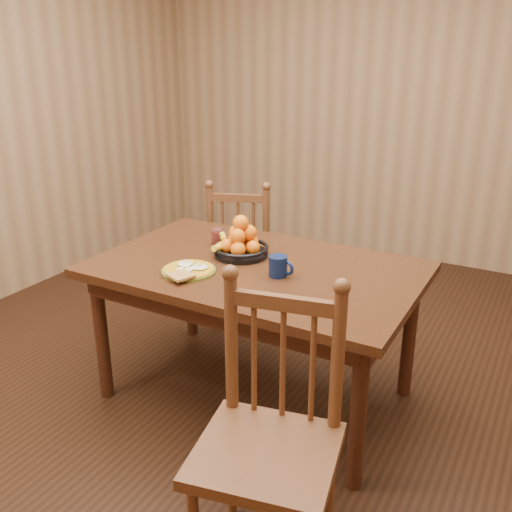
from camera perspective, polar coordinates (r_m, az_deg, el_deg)
The scene contains 10 objects.
room at distance 2.68m, azimuth 0.00°, elevation 11.08°, with size 4.52×5.02×2.72m.
dining_table at distance 2.87m, azimuth 0.00°, elevation -2.52°, with size 1.60×1.00×0.75m.
chair_far at distance 3.82m, azimuth -1.39°, elevation 0.33°, with size 0.56×0.55×0.97m.
chair_near at distance 2.06m, azimuth 1.38°, elevation -17.98°, with size 0.55×0.54×1.05m.
breakfast_plate at distance 2.77m, azimuth -6.79°, elevation -1.40°, with size 0.26×0.30×0.04m.
fork at distance 2.84m, azimuth -7.70°, elevation -1.02°, with size 0.03×0.18×0.00m.
spoon at distance 2.79m, azimuth -8.04°, elevation -1.48°, with size 0.06×0.15×0.01m.
coffee_mug at distance 2.70m, azimuth 2.30°, elevation -1.02°, with size 0.13×0.09×0.10m.
juice_glass at distance 3.13m, azimuth -3.92°, elevation 1.93°, with size 0.06×0.06×0.09m.
fruit_bowl at distance 2.95m, azimuth -1.59°, elevation 1.23°, with size 0.32×0.29×0.22m.
Camera 1 is at (1.28, -2.31, 1.80)m, focal length 40.00 mm.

